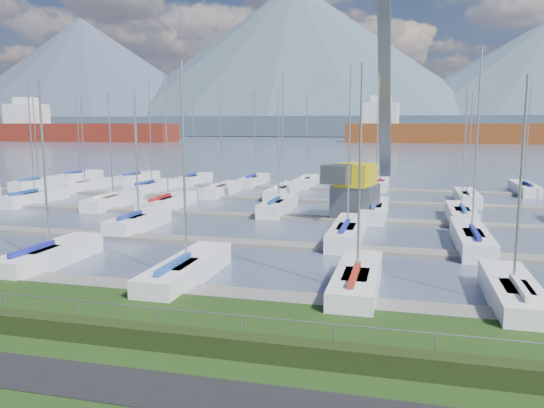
% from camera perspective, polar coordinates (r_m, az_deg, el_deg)
% --- Properties ---
extents(path, '(160.00, 2.00, 0.04)m').
position_cam_1_polar(path, '(16.08, -13.88, -18.62)').
color(path, black).
rests_on(path, grass).
extents(water, '(800.00, 540.00, 0.20)m').
position_cam_1_polar(water, '(275.74, 12.76, 6.80)').
color(water, '#49546B').
extents(hedge, '(80.00, 0.70, 0.70)m').
position_cam_1_polar(hedge, '(18.05, -9.95, -14.18)').
color(hedge, black).
rests_on(hedge, grass).
extents(fence, '(80.00, 0.04, 0.04)m').
position_cam_1_polar(fence, '(18.08, -9.49, -11.23)').
color(fence, '#909298').
rests_on(fence, grass).
extents(foothill, '(900.00, 80.00, 12.00)m').
position_cam_1_polar(foothill, '(345.62, 13.10, 8.17)').
color(foothill, '#40505D').
rests_on(foothill, water).
extents(mountains, '(1190.00, 360.00, 115.00)m').
position_cam_1_polar(mountains, '(422.01, 14.53, 13.70)').
color(mountains, '#445364').
rests_on(mountains, water).
extents(docks, '(90.00, 41.60, 0.25)m').
position_cam_1_polar(docks, '(42.79, 4.58, -1.54)').
color(docks, slate).
rests_on(docks, water).
extents(crane, '(4.91, 13.41, 22.35)m').
position_cam_1_polar(crane, '(43.81, 9.79, 5.90)').
color(crane, '#5B5F63').
rests_on(crane, water).
extents(cargo_ship_west, '(81.77, 19.89, 21.50)m').
position_cam_1_polar(cargo_ship_west, '(250.56, -20.32, 7.26)').
color(cargo_ship_west, maroon).
rests_on(cargo_ship_west, water).
extents(cargo_ship_mid, '(89.56, 22.94, 21.50)m').
position_cam_1_polar(cargo_ship_mid, '(227.22, 18.33, 7.26)').
color(cargo_ship_mid, brown).
rests_on(cargo_ship_mid, water).
extents(sailboat_fleet, '(75.30, 49.76, 13.44)m').
position_cam_1_polar(sailboat_fleet, '(45.14, 1.07, 6.19)').
color(sailboat_fleet, '#A31529').
rests_on(sailboat_fleet, water).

